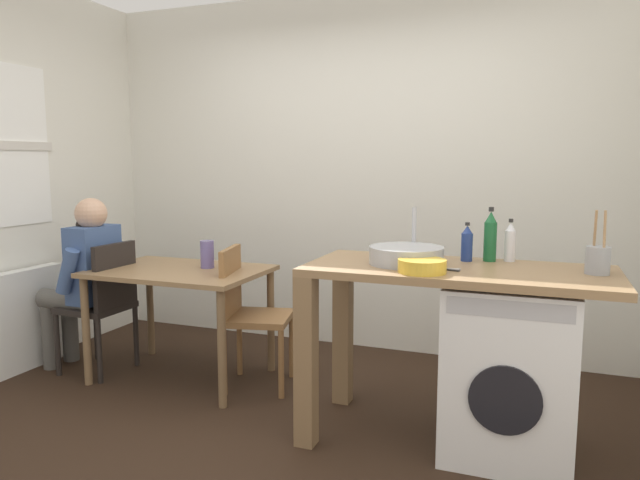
{
  "coord_description": "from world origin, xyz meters",
  "views": [
    {
      "loc": [
        1.31,
        -2.58,
        1.44
      ],
      "look_at": [
        0.16,
        0.45,
        1.01
      ],
      "focal_mm": 32.82,
      "sensor_mm": 36.0,
      "label": 1
    }
  ],
  "objects_px": {
    "dining_table": "(180,283)",
    "chair_opposite": "(247,309)",
    "chair_person_seat": "(104,300)",
    "vase": "(207,254)",
    "utensil_crock": "(598,259)",
    "bottle_tall_green": "(467,244)",
    "bottle_squat_brown": "(490,237)",
    "seated_person": "(84,275)",
    "bottle_clear_small": "(510,242)",
    "washing_machine": "(509,369)",
    "mixing_bowl": "(422,265)"
  },
  "relations": [
    {
      "from": "bottle_tall_green",
      "to": "bottle_clear_small",
      "type": "relative_size",
      "value": 0.91
    },
    {
      "from": "utensil_crock",
      "to": "bottle_tall_green",
      "type": "bearing_deg",
      "value": 166.24
    },
    {
      "from": "chair_person_seat",
      "to": "utensil_crock",
      "type": "xyz_separation_m",
      "value": [
        3.01,
        -0.14,
        0.48
      ]
    },
    {
      "from": "washing_machine",
      "to": "bottle_tall_green",
      "type": "relative_size",
      "value": 4.19
    },
    {
      "from": "dining_table",
      "to": "utensil_crock",
      "type": "relative_size",
      "value": 3.67
    },
    {
      "from": "chair_opposite",
      "to": "bottle_clear_small",
      "type": "bearing_deg",
      "value": 74.94
    },
    {
      "from": "chair_person_seat",
      "to": "bottle_clear_small",
      "type": "bearing_deg",
      "value": -86.63
    },
    {
      "from": "mixing_bowl",
      "to": "dining_table",
      "type": "bearing_deg",
      "value": 163.93
    },
    {
      "from": "mixing_bowl",
      "to": "chair_person_seat",
      "type": "bearing_deg",
      "value": 170.22
    },
    {
      "from": "chair_person_seat",
      "to": "seated_person",
      "type": "distance_m",
      "value": 0.23
    },
    {
      "from": "seated_person",
      "to": "bottle_clear_small",
      "type": "xyz_separation_m",
      "value": [
        2.77,
        0.08,
        0.35
      ]
    },
    {
      "from": "bottle_squat_brown",
      "to": "utensil_crock",
      "type": "height_order",
      "value": "utensil_crock"
    },
    {
      "from": "chair_opposite",
      "to": "bottle_tall_green",
      "type": "relative_size",
      "value": 4.39
    },
    {
      "from": "seated_person",
      "to": "washing_machine",
      "type": "xyz_separation_m",
      "value": [
        2.8,
        -0.19,
        -0.24
      ]
    },
    {
      "from": "chair_opposite",
      "to": "bottle_squat_brown",
      "type": "height_order",
      "value": "bottle_squat_brown"
    },
    {
      "from": "seated_person",
      "to": "bottle_tall_green",
      "type": "bearing_deg",
      "value": -88.33
    },
    {
      "from": "bottle_tall_green",
      "to": "utensil_crock",
      "type": "distance_m",
      "value": 0.63
    },
    {
      "from": "washing_machine",
      "to": "vase",
      "type": "distance_m",
      "value": 2.03
    },
    {
      "from": "seated_person",
      "to": "bottle_tall_green",
      "type": "xyz_separation_m",
      "value": [
        2.56,
        0.01,
        0.34
      ]
    },
    {
      "from": "bottle_squat_brown",
      "to": "vase",
      "type": "distance_m",
      "value": 1.83
    },
    {
      "from": "chair_opposite",
      "to": "seated_person",
      "type": "bearing_deg",
      "value": -97.09
    },
    {
      "from": "chair_opposite",
      "to": "utensil_crock",
      "type": "relative_size",
      "value": 3.0
    },
    {
      "from": "chair_person_seat",
      "to": "bottle_clear_small",
      "type": "height_order",
      "value": "bottle_clear_small"
    },
    {
      "from": "bottle_squat_brown",
      "to": "dining_table",
      "type": "bearing_deg",
      "value": 178.68
    },
    {
      "from": "bottle_clear_small",
      "to": "mixing_bowl",
      "type": "xyz_separation_m",
      "value": [
        -0.37,
        -0.47,
        -0.07
      ]
    },
    {
      "from": "seated_person",
      "to": "bottle_clear_small",
      "type": "bearing_deg",
      "value": -86.83
    },
    {
      "from": "chair_person_seat",
      "to": "bottle_squat_brown",
      "type": "bearing_deg",
      "value": -87.28
    },
    {
      "from": "utensil_crock",
      "to": "mixing_bowl",
      "type": "bearing_deg",
      "value": -162.05
    },
    {
      "from": "dining_table",
      "to": "washing_machine",
      "type": "bearing_deg",
      "value": -7.87
    },
    {
      "from": "bottle_squat_brown",
      "to": "mixing_bowl",
      "type": "bearing_deg",
      "value": -121.45
    },
    {
      "from": "washing_machine",
      "to": "bottle_tall_green",
      "type": "xyz_separation_m",
      "value": [
        -0.25,
        0.2,
        0.58
      ]
    },
    {
      "from": "chair_person_seat",
      "to": "dining_table",
      "type": "bearing_deg",
      "value": -78.0
    },
    {
      "from": "bottle_squat_brown",
      "to": "mixing_bowl",
      "type": "xyz_separation_m",
      "value": [
        -0.27,
        -0.44,
        -0.09
      ]
    },
    {
      "from": "dining_table",
      "to": "chair_person_seat",
      "type": "bearing_deg",
      "value": -169.43
    },
    {
      "from": "bottle_squat_brown",
      "to": "utensil_crock",
      "type": "distance_m",
      "value": 0.54
    },
    {
      "from": "chair_person_seat",
      "to": "chair_opposite",
      "type": "bearing_deg",
      "value": -81.08
    },
    {
      "from": "washing_machine",
      "to": "bottle_squat_brown",
      "type": "xyz_separation_m",
      "value": [
        -0.13,
        0.24,
        0.62
      ]
    },
    {
      "from": "dining_table",
      "to": "chair_opposite",
      "type": "distance_m",
      "value": 0.5
    },
    {
      "from": "vase",
      "to": "dining_table",
      "type": "bearing_deg",
      "value": -146.31
    },
    {
      "from": "seated_person",
      "to": "bottle_squat_brown",
      "type": "bearing_deg",
      "value": -87.44
    },
    {
      "from": "dining_table",
      "to": "bottle_tall_green",
      "type": "bearing_deg",
      "value": -2.7
    },
    {
      "from": "dining_table",
      "to": "bottle_squat_brown",
      "type": "xyz_separation_m",
      "value": [
        1.96,
        -0.05,
        0.41
      ]
    },
    {
      "from": "chair_person_seat",
      "to": "chair_opposite",
      "type": "relative_size",
      "value": 1.0
    },
    {
      "from": "chair_opposite",
      "to": "seated_person",
      "type": "distance_m",
      "value": 1.2
    },
    {
      "from": "seated_person",
      "to": "utensil_crock",
      "type": "relative_size",
      "value": 4.01
    },
    {
      "from": "seated_person",
      "to": "utensil_crock",
      "type": "bearing_deg",
      "value": -91.1
    },
    {
      "from": "dining_table",
      "to": "chair_opposite",
      "type": "relative_size",
      "value": 1.22
    },
    {
      "from": "bottle_tall_green",
      "to": "washing_machine",
      "type": "bearing_deg",
      "value": -39.38
    },
    {
      "from": "chair_person_seat",
      "to": "vase",
      "type": "bearing_deg",
      "value": -72.39
    },
    {
      "from": "dining_table",
      "to": "mixing_bowl",
      "type": "bearing_deg",
      "value": -16.07
    }
  ]
}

